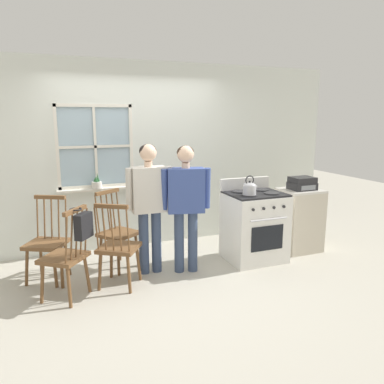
{
  "coord_description": "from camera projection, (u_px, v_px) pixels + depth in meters",
  "views": [
    {
      "loc": [
        -1.23,
        -3.99,
        1.91
      ],
      "look_at": [
        0.42,
        0.23,
        1.0
      ],
      "focal_mm": 35.0,
      "sensor_mm": 36.0,
      "label": 1
    }
  ],
  "objects": [
    {
      "name": "ground_plane",
      "position": [
        166.0,
        280.0,
        4.46
      ],
      "size": [
        16.0,
        16.0,
        0.0
      ],
      "primitive_type": "plane",
      "color": "#B2AD9E"
    },
    {
      "name": "wall_back",
      "position": [
        138.0,
        157.0,
        5.49
      ],
      "size": [
        6.4,
        0.16,
        2.7
      ],
      "color": "silver",
      "rests_on": "ground_plane"
    },
    {
      "name": "chair_by_window",
      "position": [
        66.0,
        258.0,
        3.94
      ],
      "size": [
        0.57,
        0.58,
        1.0
      ],
      "rotation": [
        0.0,
        0.0,
        -2.22
      ],
      "color": "brown",
      "rests_on": "ground_plane"
    },
    {
      "name": "chair_near_wall",
      "position": [
        118.0,
        248.0,
        4.22
      ],
      "size": [
        0.57,
        0.56,
        1.0
      ],
      "rotation": [
        0.0,
        0.0,
        2.58
      ],
      "color": "brown",
      "rests_on": "ground_plane"
    },
    {
      "name": "chair_center_cluster",
      "position": [
        117.0,
        233.0,
        4.77
      ],
      "size": [
        0.57,
        0.57,
        1.0
      ],
      "rotation": [
        0.0,
        0.0,
        0.6
      ],
      "color": "brown",
      "rests_on": "ground_plane"
    },
    {
      "name": "chair_near_stove",
      "position": [
        47.0,
        243.0,
        4.39
      ],
      "size": [
        0.56,
        0.55,
        1.0
      ],
      "rotation": [
        0.0,
        0.0,
        -0.49
      ],
      "color": "brown",
      "rests_on": "ground_plane"
    },
    {
      "name": "person_elderly_left",
      "position": [
        149.0,
        196.0,
        4.51
      ],
      "size": [
        0.57,
        0.23,
        1.6
      ],
      "rotation": [
        0.0,
        0.0,
        -0.02
      ],
      "color": "#384766",
      "rests_on": "ground_plane"
    },
    {
      "name": "person_teen_center",
      "position": [
        186.0,
        197.0,
        4.54
      ],
      "size": [
        0.61,
        0.3,
        1.58
      ],
      "rotation": [
        0.0,
        0.0,
        -0.22
      ],
      "color": "#384766",
      "rests_on": "ground_plane"
    },
    {
      "name": "stove",
      "position": [
        254.0,
        226.0,
        5.04
      ],
      "size": [
        0.75,
        0.68,
        1.08
      ],
      "color": "white",
      "rests_on": "ground_plane"
    },
    {
      "name": "kettle",
      "position": [
        250.0,
        188.0,
        4.75
      ],
      "size": [
        0.21,
        0.17,
        0.25
      ],
      "color": "#B7B7BC",
      "rests_on": "stove"
    },
    {
      "name": "potted_plant",
      "position": [
        97.0,
        184.0,
        5.25
      ],
      "size": [
        0.14,
        0.14,
        0.22
      ],
      "color": "beige",
      "rests_on": "wall_back"
    },
    {
      "name": "handbag",
      "position": [
        83.0,
        225.0,
        3.8
      ],
      "size": [
        0.25,
        0.25,
        0.31
      ],
      "color": "black",
      "rests_on": "chair_by_window"
    },
    {
      "name": "side_counter",
      "position": [
        299.0,
        220.0,
        5.41
      ],
      "size": [
        0.55,
        0.5,
        0.9
      ],
      "color": "beige",
      "rests_on": "ground_plane"
    },
    {
      "name": "stereo",
      "position": [
        302.0,
        183.0,
        5.29
      ],
      "size": [
        0.34,
        0.29,
        0.18
      ],
      "color": "#232326",
      "rests_on": "side_counter"
    }
  ]
}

